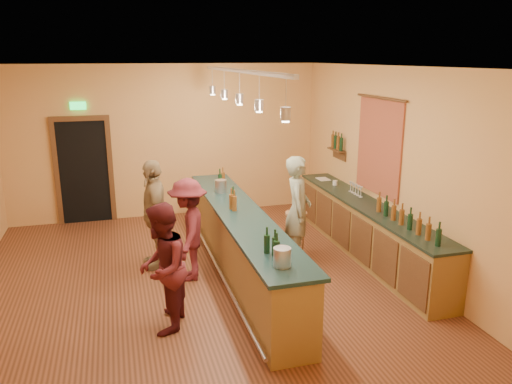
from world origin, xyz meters
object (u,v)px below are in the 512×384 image
object	(u,v)px
customer_c	(188,230)
bar_stool	(296,220)
customer_a	(162,268)
customer_b	(155,214)
tasting_bar	(241,239)
bartender	(298,210)
back_counter	(366,229)

from	to	relation	value
customer_c	bar_stool	distance (m)	1.96
customer_a	customer_b	distance (m)	2.03
customer_c	bar_stool	world-z (taller)	customer_c
customer_b	bar_stool	world-z (taller)	customer_b
tasting_bar	customer_a	distance (m)	1.84
bar_stool	bartender	bearing A→B (deg)	-105.68
customer_b	back_counter	bearing A→B (deg)	78.85
customer_a	customer_b	bearing A→B (deg)	-165.03
back_counter	tasting_bar	size ratio (longest dim) A/B	0.89
customer_a	bartender	bearing A→B (deg)	140.58
tasting_bar	bartender	size ratio (longest dim) A/B	2.83
bar_stool	back_counter	bearing A→B (deg)	-19.40
bartender	customer_c	distance (m)	1.83
customer_a	customer_c	xyz separation A→B (m)	(0.53, 1.40, -0.03)
customer_b	customer_c	world-z (taller)	customer_b
back_counter	customer_a	size ratio (longest dim) A/B	2.77
tasting_bar	customer_b	size ratio (longest dim) A/B	2.86
bartender	customer_a	size ratio (longest dim) A/B	1.10
customer_c	customer_a	bearing A→B (deg)	-7.47
customer_b	bar_stool	size ratio (longest dim) A/B	2.32
back_counter	tasting_bar	world-z (taller)	tasting_bar
customer_b	bar_stool	bearing A→B (deg)	83.85
customer_c	back_counter	bearing A→B (deg)	104.17
back_counter	customer_b	bearing A→B (deg)	170.48
customer_b	tasting_bar	bearing A→B (deg)	56.51
customer_a	customer_b	world-z (taller)	customer_b
customer_c	bar_stool	bearing A→B (deg)	116.38
customer_b	customer_c	size ratio (longest dim) A/B	1.12
bartender	customer_b	bearing A→B (deg)	99.65
tasting_bar	customer_b	world-z (taller)	customer_b
customer_b	bar_stool	distance (m)	2.38
bartender	customer_a	distance (m)	2.82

